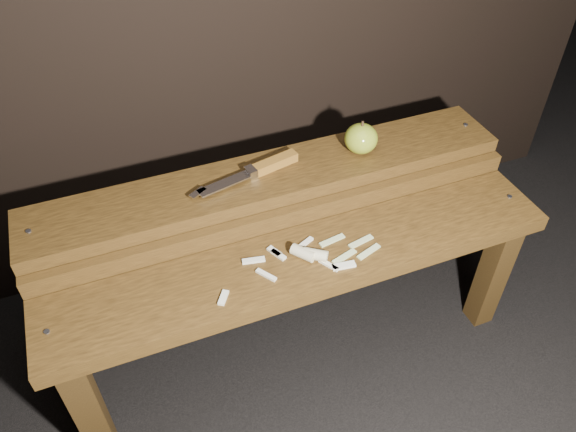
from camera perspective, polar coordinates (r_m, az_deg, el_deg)
name	(u,v)px	position (r m, az deg, el deg)	size (l,w,h in m)	color
ground	(296,346)	(1.63, 0.80, -13.08)	(60.00, 60.00, 0.00)	black
bench_front_tier	(307,279)	(1.31, 1.96, -6.44)	(1.20, 0.20, 0.42)	#32210C
bench_rear_tier	(273,200)	(1.42, -1.57, 1.62)	(1.20, 0.21, 0.50)	#32210C
apple	(361,139)	(1.43, 7.43, 7.81)	(0.08, 0.08, 0.09)	olive
knife	(262,168)	(1.36, -2.63, 4.88)	(0.29, 0.09, 0.03)	brown
apple_scraps	(309,255)	(1.26, 2.19, -4.02)	(0.40, 0.13, 0.03)	beige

